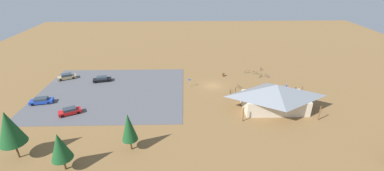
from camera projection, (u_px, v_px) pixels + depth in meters
ground at (213, 86)px, 65.68m from camera, size 160.00×160.00×0.00m
parking_lot_asphalt at (112, 92)px, 62.44m from camera, size 34.44×28.44×0.05m
bike_pavilion at (276, 96)px, 53.82m from camera, size 15.46×9.19×5.77m
trash_bin at (223, 75)px, 70.92m from camera, size 0.60×0.60×0.90m
lot_sign at (189, 82)px, 64.59m from camera, size 0.56×0.08×2.20m
pine_far_west at (60, 147)px, 37.37m from camera, size 3.07×3.07×6.45m
pine_west at (129, 127)px, 41.50m from camera, size 2.58×2.58×6.86m
pine_far_east at (9, 128)px, 39.14m from camera, size 3.98×3.98×8.50m
bicycle_yellow_front_row at (261, 76)px, 70.52m from camera, size 1.05×1.35×0.79m
bicycle_teal_yard_center at (295, 95)px, 60.53m from camera, size 1.52×0.66×0.77m
bicycle_white_trailside at (309, 95)px, 60.24m from camera, size 0.94×1.50×0.81m
bicycle_silver_lone_west at (230, 91)px, 62.02m from camera, size 0.56×1.72×0.83m
bicycle_red_back_row at (239, 87)px, 64.22m from camera, size 0.92×1.48×0.81m
bicycle_purple_edge_north at (267, 76)px, 70.45m from camera, size 1.09×1.27×0.80m
bicycle_orange_edge_south at (247, 72)px, 72.99m from camera, size 1.71×0.48×0.86m
bicycle_green_yard_right at (255, 73)px, 72.41m from camera, size 1.57×0.89×0.85m
bicycle_black_by_bin at (296, 89)px, 62.88m from camera, size 0.60×1.73×0.88m
bicycle_blue_near_sign at (261, 69)px, 74.82m from camera, size 0.94×1.50×0.91m
car_black_far_end at (102, 79)px, 67.69m from camera, size 4.85×2.78×1.37m
car_tan_second_row at (67, 76)px, 69.07m from camera, size 4.85×3.58×1.45m
car_red_mid_lot at (70, 111)px, 53.02m from camera, size 4.62×3.46×1.41m
car_blue_end_stall at (41, 101)px, 57.11m from camera, size 4.98×2.71×1.34m
visitor_by_pavilion at (286, 87)px, 63.02m from camera, size 0.36×0.38×1.74m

